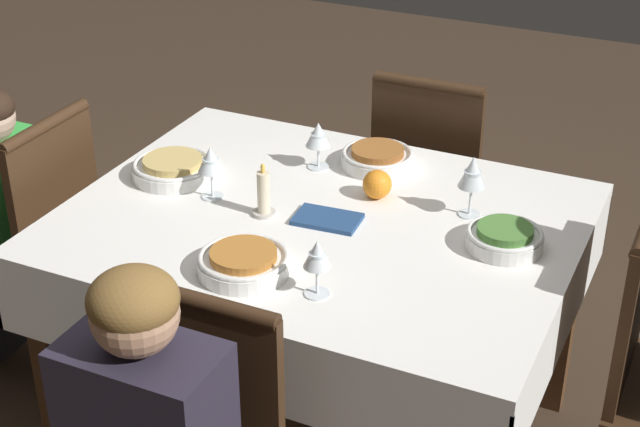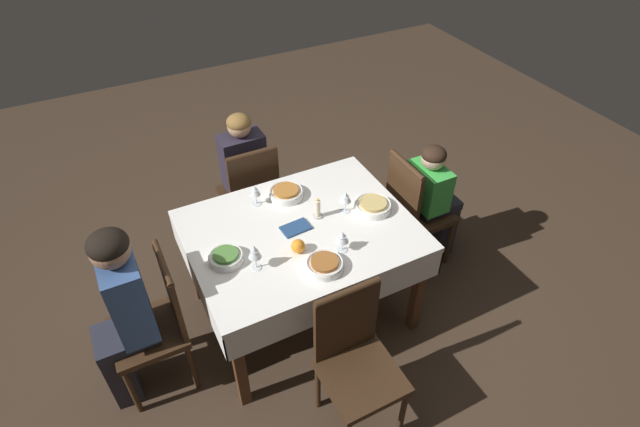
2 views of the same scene
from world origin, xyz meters
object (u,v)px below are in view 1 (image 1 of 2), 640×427
candle_centerpiece (264,196)px  chair_south (433,186)px  wine_glass_east (211,161)px  dining_table (321,246)px  orange_fruit (377,184)px  wine_glass_west (473,174)px  wine_glass_south (318,136)px  bowl_south (377,157)px  chair_east (34,242)px  bowl_north (244,262)px  bowl_east (173,168)px  wine_glass_north (317,256)px  bowl_west (504,237)px  napkin_red_folded (327,219)px

candle_centerpiece → chair_south: bearing=-103.5°
chair_south → wine_glass_east: (0.36, 0.78, 0.35)m
wine_glass_east → chair_south: bearing=-115.1°
dining_table → orange_fruit: (-0.09, -0.16, 0.13)m
wine_glass_west → wine_glass_south: size_ratio=1.21×
chair_south → bowl_south: size_ratio=4.37×
chair_east → bowl_south: 1.05m
bowl_south → wine_glass_east: bearing=48.0°
candle_centerpiece → wine_glass_west: bearing=-155.1°
dining_table → wine_glass_south: wine_glass_south is taller
chair_east → bowl_north: (-0.84, 0.23, 0.28)m
chair_south → wine_glass_west: bearing=116.1°
wine_glass_east → bowl_east: bearing=-20.4°
wine_glass_north → chair_east: bearing=-13.0°
dining_table → bowl_west: bowl_west is taller
wine_glass_west → wine_glass_north: 0.54m
bowl_north → candle_centerpiece: size_ratio=1.48×
chair_south → bowl_east: chair_south is taller
chair_east → orange_fruit: size_ratio=11.54×
orange_fruit → napkin_red_folded: orange_fruit is taller
candle_centerpiece → bowl_south: bearing=-111.8°
chair_south → bowl_west: 0.86m
bowl_west → wine_glass_north: size_ratio=1.36×
wine_glass_north → orange_fruit: size_ratio=1.79×
chair_east → orange_fruit: 1.06m
bowl_north → bowl_west: bearing=-144.7°
bowl_west → wine_glass_south: (0.60, -0.21, 0.07)m
chair_south → candle_centerpiece: (0.19, 0.80, 0.30)m
dining_table → wine_glass_east: 0.36m
wine_glass_south → orange_fruit: size_ratio=1.75×
chair_east → orange_fruit: chair_east is taller
bowl_east → orange_fruit: size_ratio=2.92×
wine_glass_north → dining_table: bearing=-66.3°
wine_glass_west → candle_centerpiece: 0.53m
dining_table → chair_east: chair_east is taller
bowl_west → candle_centerpiece: size_ratio=1.29×
wine_glass_west → orange_fruit: 0.26m
dining_table → orange_fruit: 0.22m
wine_glass_north → candle_centerpiece: candle_centerpiece is taller
bowl_north → bowl_south: same height
wine_glass_west → bowl_north: wine_glass_west is taller
bowl_west → bowl_east: bearing=0.8°
dining_table → chair_south: size_ratio=1.44×
wine_glass_south → napkin_red_folded: wine_glass_south is taller
bowl_west → orange_fruit: 0.39m
wine_glass_north → candle_centerpiece: 0.40m
chair_south → bowl_west: (-0.41, 0.70, 0.28)m
chair_south → wine_glass_west: wine_glass_west is taller
wine_glass_west → wine_glass_north: wine_glass_west is taller
wine_glass_west → bowl_south: (0.32, -0.17, -0.09)m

